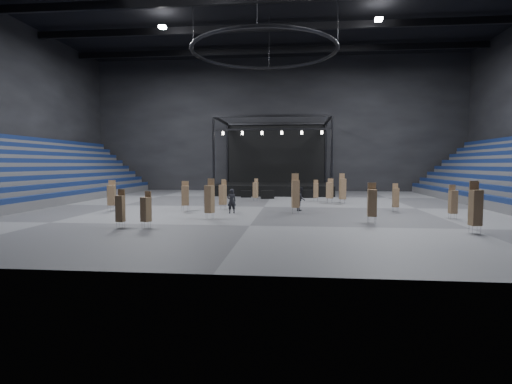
# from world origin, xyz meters

# --- Properties ---
(floor) EXTENTS (50.00, 50.00, 0.00)m
(floor) POSITION_xyz_m (0.00, 0.00, 0.00)
(floor) COLOR #555558
(floor) RESTS_ON ground
(wall_back) EXTENTS (50.00, 0.20, 18.00)m
(wall_back) POSITION_xyz_m (0.00, 21.00, 9.00)
(wall_back) COLOR black
(wall_back) RESTS_ON ground
(bleachers_left) EXTENTS (7.20, 40.00, 6.40)m
(bleachers_left) POSITION_xyz_m (-22.94, 0.00, 1.73)
(bleachers_left) COLOR #4D4D4F
(bleachers_left) RESTS_ON floor
(stage) EXTENTS (14.00, 10.00, 9.20)m
(stage) POSITION_xyz_m (0.00, 16.24, 1.45)
(stage) COLOR black
(stage) RESTS_ON floor
(truss_ring) EXTENTS (12.30, 12.30, 5.15)m
(truss_ring) POSITION_xyz_m (-0.00, 0.00, 13.00)
(truss_ring) COLOR black
(truss_ring) RESTS_ON ceiling
(flight_case_left) EXTENTS (1.19, 0.72, 0.75)m
(flight_case_left) POSITION_xyz_m (-2.73, 9.39, 0.37)
(flight_case_left) COLOR black
(flight_case_left) RESTS_ON floor
(flight_case_mid) EXTENTS (1.45, 1.05, 0.87)m
(flight_case_mid) POSITION_xyz_m (-0.27, 7.95, 0.44)
(flight_case_mid) COLOR black
(flight_case_mid) RESTS_ON floor
(flight_case_right) EXTENTS (1.40, 0.92, 0.86)m
(flight_case_right) POSITION_xyz_m (4.17, 9.50, 0.43)
(flight_case_right) COLOR black
(flight_case_right) RESTS_ON floor
(chair_stack_0) EXTENTS (0.70, 0.70, 2.29)m
(chair_stack_0) POSITION_xyz_m (5.85, 3.90, 1.23)
(chair_stack_0) COLOR silver
(chair_stack_0) RESTS_ON floor
(chair_stack_1) EXTENTS (0.61, 0.61, 2.36)m
(chair_stack_1) POSITION_xyz_m (-3.12, -2.30, 1.22)
(chair_stack_1) COLOR silver
(chair_stack_1) RESTS_ON floor
(chair_stack_2) EXTENTS (0.64, 0.64, 2.39)m
(chair_stack_2) POSITION_xyz_m (-11.44, -4.32, 1.28)
(chair_stack_2) COLOR silver
(chair_stack_2) RESTS_ON floor
(chair_stack_3) EXTENTS (0.66, 0.66, 2.32)m
(chair_stack_3) POSITION_xyz_m (-5.80, -3.73, 1.25)
(chair_stack_3) COLOR silver
(chair_stack_3) RESTS_ON floor
(chair_stack_4) EXTENTS (0.62, 0.62, 2.78)m
(chair_stack_4) POSITION_xyz_m (6.95, 3.32, 1.42)
(chair_stack_4) COLOR silver
(chair_stack_4) RESTS_ON floor
(chair_stack_5) EXTENTS (0.60, 0.60, 2.10)m
(chair_stack_5) POSITION_xyz_m (-5.74, -11.99, 1.11)
(chair_stack_5) COLOR silver
(chair_stack_5) RESTS_ON floor
(chair_stack_6) EXTENTS (0.61, 0.61, 2.95)m
(chair_stack_6) POSITION_xyz_m (2.67, -4.39, 1.50)
(chair_stack_6) COLOR silver
(chair_stack_6) RESTS_ON floor
(chair_stack_7) EXTENTS (0.55, 0.55, 2.03)m
(chair_stack_7) POSITION_xyz_m (-4.93, 8.01, 1.08)
(chair_stack_7) COLOR silver
(chair_stack_7) RESTS_ON floor
(chair_stack_8) EXTENTS (0.56, 0.56, 2.50)m
(chair_stack_8) POSITION_xyz_m (7.34, -8.85, 1.31)
(chair_stack_8) COLOR silver
(chair_stack_8) RESTS_ON floor
(chair_stack_9) EXTENTS (0.44, 0.44, 2.21)m
(chair_stack_9) POSITION_xyz_m (-7.25, -11.99, 1.14)
(chair_stack_9) COLOR silver
(chair_stack_9) RESTS_ON floor
(chair_stack_10) EXTENTS (0.49, 0.49, 2.28)m
(chair_stack_10) POSITION_xyz_m (13.03, -6.32, 1.18)
(chair_stack_10) COLOR silver
(chair_stack_10) RESTS_ON floor
(chair_stack_11) EXTENTS (0.57, 0.57, 2.76)m
(chair_stack_11) POSITION_xyz_m (12.02, -11.99, 1.41)
(chair_stack_11) COLOR silver
(chair_stack_11) RESTS_ON floor
(chair_stack_12) EXTENTS (0.53, 0.53, 2.22)m
(chair_stack_12) POSITION_xyz_m (-1.24, 5.08, 1.14)
(chair_stack_12) COLOR silver
(chair_stack_12) RESTS_ON floor
(chair_stack_13) EXTENTS (0.47, 0.47, 2.11)m
(chair_stack_13) POSITION_xyz_m (4.63, 5.27, 1.12)
(chair_stack_13) COLOR silver
(chair_stack_13) RESTS_ON floor
(chair_stack_14) EXTENTS (0.65, 0.65, 2.68)m
(chair_stack_14) POSITION_xyz_m (-2.97, -7.94, 1.38)
(chair_stack_14) COLOR silver
(chair_stack_14) RESTS_ON floor
(chair_stack_15) EXTENTS (0.44, 0.44, 2.16)m
(chair_stack_15) POSITION_xyz_m (10.27, -2.53, 1.12)
(chair_stack_15) COLOR silver
(chair_stack_15) RESTS_ON floor
(man_center) EXTENTS (0.78, 0.67, 1.82)m
(man_center) POSITION_xyz_m (-2.02, -4.71, 0.91)
(man_center) COLOR black
(man_center) RESTS_ON floor
(crew_member) EXTENTS (0.88, 1.03, 1.87)m
(crew_member) POSITION_xyz_m (3.08, -2.64, 0.94)
(crew_member) COLOR black
(crew_member) RESTS_ON floor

